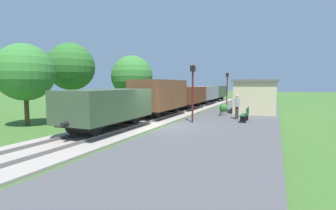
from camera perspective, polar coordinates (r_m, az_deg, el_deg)
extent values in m
plane|color=#3D6628|center=(14.45, -1.02, -5.79)|extent=(160.00, 160.00, 0.00)
cube|color=#4C4C4F|center=(13.44, 11.56, -6.16)|extent=(6.00, 60.00, 0.25)
cube|color=#9E9389|center=(15.57, -9.11, -4.84)|extent=(3.80, 60.00, 0.12)
cube|color=slate|center=(15.18, -6.82, -4.57)|extent=(0.07, 60.00, 0.14)
cube|color=slate|center=(15.95, -11.30, -4.17)|extent=(0.07, 60.00, 0.14)
cube|color=#384C33|center=(13.68, -13.91, 0.15)|extent=(2.50, 5.60, 1.60)
cube|color=black|center=(13.75, -13.86, -2.55)|extent=(2.10, 5.15, 0.50)
cylinder|color=black|center=(15.23, -9.74, -2.71)|extent=(1.56, 0.84, 0.84)
cylinder|color=black|center=(12.43, -18.87, -4.62)|extent=(1.56, 0.84, 0.84)
cylinder|color=black|center=(16.18, -7.51, -1.35)|extent=(0.20, 0.30, 0.20)
cylinder|color=black|center=(11.57, -22.77, -4.18)|extent=(0.20, 0.30, 0.20)
cube|color=brown|center=(19.32, -1.95, 2.53)|extent=(2.50, 5.60, 2.20)
cube|color=black|center=(19.38, -1.94, -0.28)|extent=(2.10, 5.15, 0.50)
cylinder|color=black|center=(21.03, 0.16, -0.55)|extent=(1.56, 0.84, 0.84)
cylinder|color=black|center=(17.81, -4.42, -1.56)|extent=(1.56, 0.84, 0.84)
cylinder|color=black|center=(22.07, 1.35, 0.36)|extent=(0.20, 0.30, 0.20)
cylinder|color=black|center=(16.78, -6.28, -1.11)|extent=(0.20, 0.30, 0.20)
cube|color=brown|center=(25.44, 4.46, 2.41)|extent=(2.50, 5.60, 1.60)
cube|color=black|center=(25.48, 4.45, 0.95)|extent=(2.10, 5.15, 0.50)
cylinder|color=black|center=(27.19, 5.68, 0.66)|extent=(1.56, 0.84, 0.84)
cylinder|color=black|center=(23.81, 3.04, 0.08)|extent=(1.56, 0.84, 0.84)
cylinder|color=black|center=(28.28, 6.41, 1.33)|extent=(0.20, 0.30, 0.20)
cylinder|color=black|center=(22.72, 2.02, 0.48)|extent=(0.20, 0.30, 0.20)
cube|color=gray|center=(31.75, 8.36, 2.87)|extent=(2.50, 5.60, 1.60)
cube|color=black|center=(31.78, 8.35, 1.70)|extent=(2.10, 5.15, 0.50)
cylinder|color=black|center=(33.52, 9.15, 1.42)|extent=(1.56, 0.84, 0.84)
cylinder|color=black|center=(30.07, 7.45, 1.05)|extent=(1.56, 0.84, 0.84)
cylinder|color=black|center=(34.63, 9.63, 1.94)|extent=(0.20, 0.30, 0.20)
cylinder|color=black|center=(28.94, 6.82, 1.40)|extent=(0.20, 0.30, 0.20)
cube|color=#384C33|center=(38.15, 10.97, 3.16)|extent=(2.50, 5.60, 1.60)
cube|color=black|center=(38.18, 10.95, 2.19)|extent=(2.10, 5.15, 0.50)
cylinder|color=black|center=(39.94, 11.51, 1.94)|extent=(1.56, 0.84, 0.84)
cylinder|color=black|center=(36.45, 10.33, 1.68)|extent=(1.56, 0.84, 0.84)
cylinder|color=black|center=(41.06, 11.85, 2.36)|extent=(0.20, 0.30, 0.20)
cylinder|color=black|center=(35.31, 9.90, 1.99)|extent=(0.20, 0.30, 0.20)
cube|color=beige|center=(22.88, 19.74, 1.79)|extent=(3.20, 5.50, 2.60)
cube|color=#66605B|center=(22.85, 19.85, 5.27)|extent=(3.50, 5.80, 0.18)
cube|color=black|center=(21.95, 15.36, 2.12)|extent=(0.03, 0.90, 0.80)
cube|color=#1E4C2D|center=(16.66, 17.22, -2.18)|extent=(0.42, 1.50, 0.04)
cube|color=#1E4C2D|center=(16.61, 17.89, -1.36)|extent=(0.04, 1.50, 0.45)
cube|color=black|center=(16.09, 16.96, -3.24)|extent=(0.38, 0.06, 0.42)
cube|color=black|center=(17.28, 17.42, -2.70)|extent=(0.38, 0.06, 0.42)
cylinder|color=#38332D|center=(17.65, 15.48, -1.78)|extent=(0.15, 0.15, 0.86)
cylinder|color=#38332D|center=(17.79, 15.72, -1.73)|extent=(0.15, 0.15, 0.86)
cube|color=#B2ADA8|center=(17.66, 15.66, 0.60)|extent=(0.35, 0.44, 0.60)
sphere|color=tan|center=(17.63, 15.69, 2.02)|extent=(0.22, 0.22, 0.22)
cylinder|color=slate|center=(19.32, 12.69, -1.93)|extent=(0.56, 0.56, 0.34)
sphere|color=#2D6B28|center=(19.27, 12.72, -0.68)|extent=(0.64, 0.64, 0.64)
cylinder|color=#591414|center=(15.56, 5.70, 1.82)|extent=(0.11, 0.11, 3.20)
cube|color=black|center=(15.57, 5.76, 8.38)|extent=(0.28, 0.28, 0.36)
sphere|color=#F2E5BF|center=(15.57, 5.76, 8.38)|extent=(0.20, 0.20, 0.20)
cone|color=#591414|center=(15.59, 5.76, 9.26)|extent=(0.20, 0.20, 0.16)
cylinder|color=#591414|center=(27.22, 13.47, 3.02)|extent=(0.11, 0.11, 3.20)
cube|color=black|center=(27.23, 13.54, 6.77)|extent=(0.28, 0.28, 0.36)
sphere|color=#F2E5BF|center=(27.23, 13.54, 6.77)|extent=(0.20, 0.20, 0.20)
cone|color=#591414|center=(27.24, 13.55, 7.27)|extent=(0.20, 0.20, 0.16)
cylinder|color=#4C3823|center=(18.16, -29.82, -0.96)|extent=(0.28, 0.28, 2.06)
sphere|color=#387A33|center=(18.10, -30.14, 6.56)|extent=(3.60, 3.60, 3.60)
cylinder|color=#4C3823|center=(22.69, -21.27, 1.13)|extent=(0.28, 0.28, 2.64)
sphere|color=#2D6B28|center=(22.70, -21.49, 8.23)|extent=(3.98, 3.98, 3.98)
cylinder|color=#4C3823|center=(25.69, -8.26, 0.95)|extent=(0.28, 0.28, 1.86)
sphere|color=#387A33|center=(25.64, -8.33, 6.56)|extent=(4.22, 4.22, 4.22)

